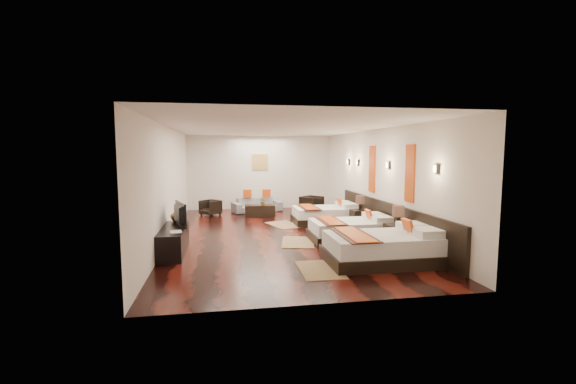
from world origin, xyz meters
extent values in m
cube|color=black|center=(0.00, 0.00, 0.00)|extent=(5.50, 9.50, 0.01)
cube|color=white|center=(0.00, 0.00, 2.80)|extent=(5.50, 9.50, 0.01)
cube|color=silver|center=(0.00, 4.75, 1.40)|extent=(5.50, 0.01, 2.80)
cube|color=silver|center=(-2.75, 0.00, 1.40)|extent=(0.01, 9.50, 2.80)
cube|color=silver|center=(2.75, 0.00, 1.40)|extent=(0.01, 9.50, 2.80)
cube|color=black|center=(2.71, -0.80, 0.45)|extent=(0.08, 6.60, 0.90)
cube|color=black|center=(1.67, -2.91, 0.12)|extent=(2.25, 1.39, 0.24)
cube|color=white|center=(1.67, -2.91, 0.40)|extent=(2.14, 1.29, 0.32)
cube|color=#D1460E|center=(2.21, -2.91, 0.69)|extent=(0.17, 0.34, 0.35)
cube|color=#38190F|center=(1.08, -2.91, 0.57)|extent=(0.59, 1.41, 0.02)
cube|color=#D1460E|center=(1.08, -2.91, 0.58)|extent=(0.41, 1.41, 0.02)
cube|color=black|center=(1.67, -1.01, 0.10)|extent=(2.00, 1.24, 0.21)
cube|color=white|center=(1.67, -1.01, 0.35)|extent=(1.90, 1.14, 0.29)
cube|color=#D1460E|center=(2.15, -1.01, 0.61)|extent=(0.15, 0.30, 0.31)
cube|color=#38190F|center=(1.15, -1.01, 0.50)|extent=(0.52, 1.26, 0.02)
cube|color=#D1460E|center=(1.15, -1.01, 0.52)|extent=(0.36, 1.26, 0.02)
cube|color=black|center=(1.67, 1.36, 0.10)|extent=(1.98, 1.22, 0.21)
cube|color=white|center=(1.67, 1.36, 0.35)|extent=(1.88, 1.13, 0.28)
cube|color=#D1460E|center=(2.14, 1.36, 0.60)|extent=(0.15, 0.30, 0.30)
cube|color=#38190F|center=(1.15, 1.36, 0.50)|extent=(0.52, 1.24, 0.02)
cube|color=#D1460E|center=(1.15, 1.36, 0.51)|extent=(0.36, 1.24, 0.02)
cube|color=black|center=(2.44, -1.97, 0.28)|extent=(0.50, 0.50, 0.55)
cylinder|color=black|center=(2.44, -1.97, 0.66)|extent=(0.09, 0.09, 0.22)
cylinder|color=#3F2619|center=(2.44, -1.97, 0.86)|extent=(0.27, 0.27, 0.24)
cube|color=black|center=(2.44, 0.43, 0.26)|extent=(0.47, 0.47, 0.52)
cylinder|color=black|center=(2.44, 0.43, 0.63)|extent=(0.08, 0.08, 0.21)
cylinder|color=#3F2619|center=(2.44, 0.43, 0.82)|extent=(0.25, 0.25, 0.23)
cube|color=#94754B|center=(0.31, -3.20, 0.01)|extent=(0.77, 1.21, 0.01)
cube|color=#94754B|center=(0.34, -1.00, 0.01)|extent=(0.96, 1.32, 0.01)
cube|color=#94754B|center=(0.37, 1.25, 0.01)|extent=(1.09, 1.38, 0.01)
cube|color=black|center=(-2.50, -1.48, 0.28)|extent=(0.50, 1.80, 0.55)
imported|color=black|center=(-2.45, -1.27, 0.81)|extent=(0.39, 0.90, 0.52)
imported|color=black|center=(-2.50, -2.04, 0.56)|extent=(0.28, 0.34, 0.03)
imported|color=brown|center=(-2.50, -0.70, 0.71)|extent=(0.37, 0.37, 0.32)
imported|color=gray|center=(-0.20, 3.91, 0.26)|extent=(1.91, 1.15, 0.52)
imported|color=black|center=(-1.86, 3.40, 0.27)|extent=(0.83, 0.82, 0.54)
imported|color=black|center=(1.71, 3.33, 0.31)|extent=(0.94, 0.94, 0.61)
cube|color=black|center=(-0.20, 2.86, 0.20)|extent=(1.02, 0.53, 0.40)
imported|color=#2D6421|center=(-0.09, 2.85, 0.52)|extent=(0.24, 0.21, 0.25)
cube|color=#D86014|center=(2.73, -1.90, 1.70)|extent=(0.04, 0.40, 1.30)
cube|color=#D86014|center=(2.73, 0.30, 1.70)|extent=(0.04, 0.40, 1.30)
cube|color=black|center=(2.71, -3.00, 1.85)|extent=(0.06, 0.12, 0.18)
cube|color=#FFD18C|center=(2.68, -3.00, 1.85)|extent=(0.02, 0.10, 0.14)
cube|color=black|center=(2.71, -0.80, 1.85)|extent=(0.06, 0.12, 0.18)
cube|color=#FFD18C|center=(2.68, -0.80, 1.85)|extent=(0.02, 0.10, 0.14)
cube|color=black|center=(2.71, 1.40, 1.85)|extent=(0.06, 0.12, 0.18)
cube|color=#FFD18C|center=(2.68, 1.40, 1.85)|extent=(0.02, 0.10, 0.14)
cube|color=black|center=(2.71, 2.30, 1.85)|extent=(0.06, 0.12, 0.18)
cube|color=#FFD18C|center=(2.68, 2.30, 1.85)|extent=(0.02, 0.10, 0.14)
cube|color=#AD873F|center=(0.00, 4.73, 1.80)|extent=(0.60, 0.04, 0.60)
camera|label=1|loc=(-1.44, -9.87, 2.18)|focal=23.76mm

